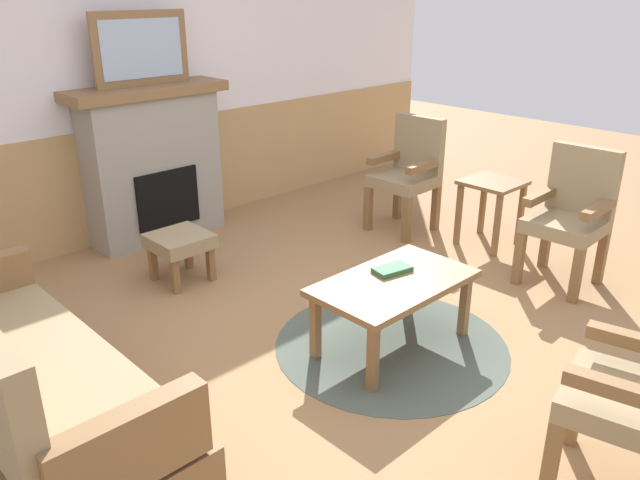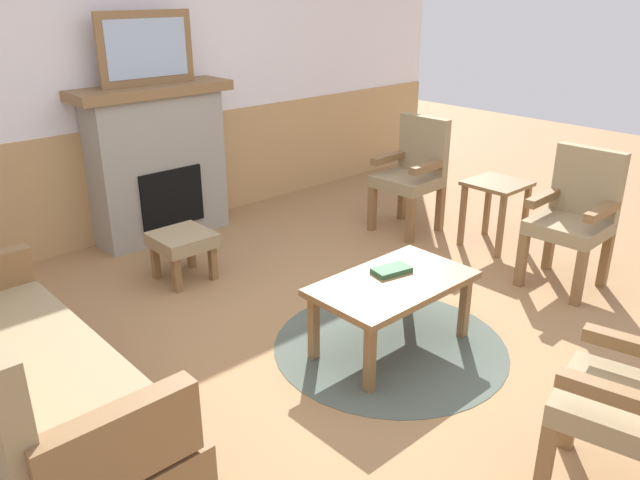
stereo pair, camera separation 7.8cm
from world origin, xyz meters
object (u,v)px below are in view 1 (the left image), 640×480
framed_picture (141,49)px  side_table (492,194)px  coffee_table (394,288)px  armchair_near_fireplace (572,211)px  couch (29,382)px  armchair_by_window_left (409,169)px  book_on_table (392,269)px  footstool (180,244)px  fireplace (153,163)px

framed_picture → side_table: size_ratio=1.45×
coffee_table → armchair_near_fireplace: bearing=-9.8°
couch → armchair_by_window_left: (3.52, 0.70, 0.14)m
coffee_table → armchair_by_window_left: size_ratio=0.98×
armchair_near_fireplace → armchair_by_window_left: same height
framed_picture → couch: bearing=-131.7°
armchair_near_fireplace → side_table: size_ratio=1.78×
book_on_table → footstool: (-0.48, 1.57, -0.17)m
coffee_table → armchair_by_window_left: bearing=36.5°
armchair_near_fireplace → armchair_by_window_left: 1.48m
footstool → coffee_table: bearing=-76.0°
coffee_table → armchair_near_fireplace: (1.60, -0.28, 0.15)m
armchair_by_window_left → side_table: bearing=-75.2°
fireplace → armchair_near_fireplace: fireplace is taller
framed_picture → armchair_near_fireplace: 3.43m
fireplace → footstool: 1.02m
footstool → couch: bearing=-142.2°
book_on_table → side_table: side_table is taller
couch → armchair_near_fireplace: size_ratio=1.84×
fireplace → side_table: size_ratio=2.36×
couch → armchair_by_window_left: same height
coffee_table → side_table: size_ratio=1.75×
couch → side_table: size_ratio=3.27×
framed_picture → footstool: (-0.33, -0.89, -1.28)m
couch → armchair_by_window_left: 3.59m
fireplace → armchair_by_window_left: size_ratio=1.33×
fireplace → framed_picture: (0.00, 0.00, 0.91)m
couch → coffee_table: bearing=-14.8°
framed_picture → side_table: 3.01m
couch → framed_picture: bearing=48.3°
armchair_by_window_left → armchair_near_fireplace: bearing=-90.9°
framed_picture → book_on_table: (0.15, -2.46, -1.10)m
armchair_by_window_left → footstool: bearing=167.6°
footstool → framed_picture: bearing=69.4°
coffee_table → book_on_table: bearing=47.2°
footstool → armchair_near_fireplace: size_ratio=0.41×
framed_picture → book_on_table: size_ratio=3.56×
coffee_table → footstool: coffee_table is taller
book_on_table → armchair_near_fireplace: armchair_near_fireplace is taller
book_on_table → armchair_near_fireplace: 1.57m
fireplace → book_on_table: (0.15, -2.46, -0.20)m
framed_picture → armchair_by_window_left: 2.39m
framed_picture → couch: (-1.82, -2.04, -1.16)m
armchair_by_window_left → side_table: armchair_by_window_left is taller
fireplace → couch: size_ratio=0.72×
coffee_table → armchair_near_fireplace: 1.63m
fireplace → coffee_table: fireplace is taller
couch → armchair_near_fireplace: bearing=-12.5°
book_on_table → armchair_by_window_left: armchair_by_window_left is taller
couch → book_on_table: 2.01m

